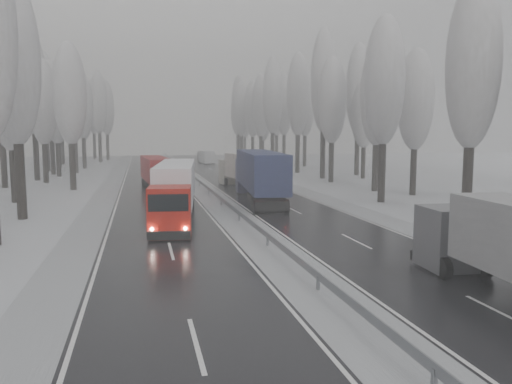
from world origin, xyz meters
name	(u,v)px	position (x,y,z in m)	size (l,w,h in m)	color
ground	(362,329)	(0.00, 0.00, 0.00)	(260.00, 260.00, 0.00)	silver
carriageway_right	(274,201)	(5.25, 30.00, 0.01)	(7.50, 200.00, 0.03)	black
carriageway_left	(158,204)	(-5.25, 30.00, 0.01)	(7.50, 200.00, 0.03)	black
median_slush	(218,202)	(0.00, 30.00, 0.02)	(3.00, 200.00, 0.04)	#ACB0B5
shoulder_right	(324,199)	(10.20, 30.00, 0.02)	(2.40, 200.00, 0.04)	#ACB0B5
shoulder_left	(99,206)	(-10.20, 30.00, 0.02)	(2.40, 200.00, 0.04)	#ACB0B5
median_guardrail	(218,196)	(0.00, 29.99, 0.60)	(0.12, 200.00, 0.76)	slate
tree_16	(473,65)	(15.04, 15.67, 10.67)	(3.60, 3.60, 16.53)	black
tree_18	(384,82)	(14.51, 27.03, 10.70)	(3.60, 3.60, 16.58)	black
tree_19	(416,100)	(20.02, 31.03, 9.42)	(3.60, 3.60, 14.57)	black
tree_20	(377,96)	(17.90, 35.17, 10.14)	(3.60, 3.60, 15.71)	black
tree_21	(379,82)	(20.12, 39.17, 12.00)	(3.60, 3.60, 18.62)	black
tree_22	(332,101)	(17.02, 45.60, 10.24)	(3.60, 3.60, 15.86)	black
tree_23	(364,114)	(23.31, 49.60, 8.77)	(3.60, 3.60, 13.55)	black
tree_24	(324,82)	(17.90, 51.02, 13.19)	(3.60, 3.60, 20.49)	black
tree_25	(358,90)	(24.81, 55.02, 12.52)	(3.60, 3.60, 19.44)	black
tree_26	(298,95)	(17.56, 61.27, 12.10)	(3.60, 3.60, 18.78)	black
tree_27	(331,102)	(24.72, 65.27, 11.36)	(3.60, 3.60, 17.62)	black
tree_28	(273,97)	(16.34, 71.95, 12.64)	(3.60, 3.60, 19.62)	black
tree_29	(305,104)	(23.71, 75.95, 11.67)	(3.60, 3.60, 18.11)	black
tree_30	(261,106)	(16.56, 81.70, 11.52)	(3.60, 3.60, 17.86)	black
tree_31	(284,105)	(22.48, 85.70, 11.97)	(3.60, 3.60, 18.58)	black
tree_32	(253,110)	(16.63, 89.21, 11.18)	(3.60, 3.60, 17.33)	black
tree_33	(263,119)	(19.77, 93.21, 9.26)	(3.60, 3.60, 14.33)	black
tree_34	(242,110)	(15.73, 96.32, 11.37)	(3.60, 3.60, 17.63)	black
tree_35	(277,110)	(24.94, 100.32, 11.77)	(3.60, 3.60, 18.25)	black
tree_36	(239,105)	(17.04, 106.16, 13.02)	(3.60, 3.60, 20.23)	black
tree_37	(263,116)	(24.02, 110.16, 10.56)	(3.60, 3.60, 16.37)	black
tree_38	(238,113)	(18.73, 116.73, 11.59)	(3.60, 3.60, 17.97)	black
tree_39	(245,118)	(21.55, 120.73, 10.45)	(3.60, 3.60, 16.19)	black
tree_58	(14,63)	(-15.13, 24.57, 11.10)	(3.60, 3.60, 17.21)	black
tree_60	(9,94)	(-17.75, 34.20, 9.59)	(3.60, 3.60, 14.84)	black
tree_62	(69,95)	(-13.94, 43.73, 10.36)	(3.60, 3.60, 16.04)	black
tree_64	(43,103)	(-18.26, 52.71, 9.96)	(3.60, 3.60, 15.42)	black
tree_65	(33,84)	(-20.05, 56.71, 12.55)	(3.60, 3.60, 19.48)	black
tree_66	(56,108)	(-18.16, 62.35, 9.84)	(3.60, 3.60, 15.23)	black
tree_67	(50,101)	(-19.54, 66.35, 11.03)	(3.60, 3.60, 17.09)	black
tree_68	(74,104)	(-16.58, 69.11, 10.75)	(3.60, 3.60, 16.65)	black
tree_69	(45,94)	(-21.42, 73.11, 12.46)	(3.60, 3.60, 19.35)	black
tree_70	(82,106)	(-16.33, 79.19, 11.03)	(3.60, 3.60, 17.09)	black
tree_71	(57,98)	(-21.09, 83.19, 12.63)	(3.60, 3.60, 19.61)	black
tree_72	(74,115)	(-18.93, 88.54, 9.76)	(3.60, 3.60, 15.11)	black
tree_73	(61,109)	(-21.82, 92.54, 11.11)	(3.60, 3.60, 17.22)	black
tree_74	(99,103)	(-15.07, 99.33, 12.67)	(3.60, 3.60, 19.68)	black
tree_75	(56,107)	(-24.20, 103.33, 11.99)	(3.60, 3.60, 18.60)	black
tree_76	(106,109)	(-14.05, 108.72, 11.95)	(3.60, 3.60, 18.55)	black
tree_77	(83,121)	(-19.66, 112.72, 9.26)	(3.60, 3.60, 14.32)	black
tree_78	(93,107)	(-17.56, 115.31, 12.59)	(3.60, 3.60, 19.55)	black
tree_79	(83,114)	(-20.33, 119.31, 11.01)	(3.60, 3.60, 17.07)	black
truck_blue_box	(259,173)	(3.67, 29.52, 2.67)	(4.57, 18.01, 4.58)	#1D1C47
truck_cream_box	(249,170)	(4.70, 38.46, 2.29)	(4.13, 15.46, 3.93)	#9B9A8A
box_truck_distant	(206,157)	(6.63, 88.95, 1.36)	(2.86, 7.31, 2.66)	#ADB1B4
truck_red_white	(176,187)	(-4.26, 22.00, 2.34)	(4.32, 15.78, 4.01)	#A51109
truck_red_red	(157,172)	(-5.02, 39.32, 2.12)	(3.30, 14.30, 3.64)	red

